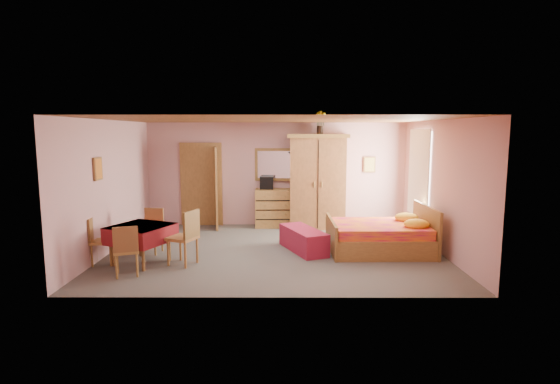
{
  "coord_description": "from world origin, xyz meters",
  "views": [
    {
      "loc": [
        0.13,
        -8.52,
        2.37
      ],
      "look_at": [
        0.1,
        0.3,
        1.15
      ],
      "focal_mm": 28.0,
      "sensor_mm": 36.0,
      "label": 1
    }
  ],
  "objects_px": {
    "chair_west": "(103,241)",
    "chair_east": "(182,237)",
    "wall_mirror": "(275,165)",
    "stereo": "(267,183)",
    "bench": "(303,240)",
    "sunflower_vase": "(320,123)",
    "chest_of_drawers": "(275,208)",
    "chair_south": "(126,250)",
    "wardrobe": "(317,181)",
    "dining_table": "(141,244)",
    "chair_north": "(151,231)",
    "floor_lamp": "(292,189)",
    "bed": "(379,229)"
  },
  "relations": [
    {
      "from": "stereo",
      "to": "chair_west",
      "type": "relative_size",
      "value": 0.39
    },
    {
      "from": "dining_table",
      "to": "chair_west",
      "type": "bearing_deg",
      "value": -175.23
    },
    {
      "from": "chair_north",
      "to": "chair_east",
      "type": "relative_size",
      "value": 0.87
    },
    {
      "from": "floor_lamp",
      "to": "sunflower_vase",
      "type": "relative_size",
      "value": 3.35
    },
    {
      "from": "wardrobe",
      "to": "bench",
      "type": "relative_size",
      "value": 1.73
    },
    {
      "from": "wall_mirror",
      "to": "bench",
      "type": "distance_m",
      "value": 2.85
    },
    {
      "from": "chair_south",
      "to": "sunflower_vase",
      "type": "bearing_deg",
      "value": 28.73
    },
    {
      "from": "sunflower_vase",
      "to": "chair_east",
      "type": "height_order",
      "value": "sunflower_vase"
    },
    {
      "from": "stereo",
      "to": "wardrobe",
      "type": "distance_m",
      "value": 1.26
    },
    {
      "from": "floor_lamp",
      "to": "bed",
      "type": "relative_size",
      "value": 0.94
    },
    {
      "from": "chest_of_drawers",
      "to": "floor_lamp",
      "type": "xyz_separation_m",
      "value": [
        0.43,
        0.12,
        0.46
      ]
    },
    {
      "from": "chair_west",
      "to": "sunflower_vase",
      "type": "bearing_deg",
      "value": 117.24
    },
    {
      "from": "bench",
      "to": "chair_east",
      "type": "height_order",
      "value": "chair_east"
    },
    {
      "from": "wall_mirror",
      "to": "floor_lamp",
      "type": "xyz_separation_m",
      "value": [
        0.43,
        -0.09,
        -0.61
      ]
    },
    {
      "from": "wall_mirror",
      "to": "wardrobe",
      "type": "relative_size",
      "value": 0.45
    },
    {
      "from": "bench",
      "to": "dining_table",
      "type": "bearing_deg",
      "value": -164.18
    },
    {
      "from": "stereo",
      "to": "chair_west",
      "type": "height_order",
      "value": "stereo"
    },
    {
      "from": "floor_lamp",
      "to": "bench",
      "type": "bearing_deg",
      "value": -86.04
    },
    {
      "from": "wall_mirror",
      "to": "chair_south",
      "type": "bearing_deg",
      "value": -116.77
    },
    {
      "from": "wall_mirror",
      "to": "stereo",
      "type": "bearing_deg",
      "value": -136.43
    },
    {
      "from": "wall_mirror",
      "to": "sunflower_vase",
      "type": "height_order",
      "value": "sunflower_vase"
    },
    {
      "from": "wardrobe",
      "to": "chair_north",
      "type": "relative_size",
      "value": 2.67
    },
    {
      "from": "bench",
      "to": "chair_south",
      "type": "height_order",
      "value": "chair_south"
    },
    {
      "from": "stereo",
      "to": "dining_table",
      "type": "xyz_separation_m",
      "value": [
        -2.17,
        -3.12,
        -0.76
      ]
    },
    {
      "from": "sunflower_vase",
      "to": "dining_table",
      "type": "xyz_separation_m",
      "value": [
        -3.48,
        -3.12,
        -2.25
      ]
    },
    {
      "from": "wardrobe",
      "to": "chair_west",
      "type": "bearing_deg",
      "value": -141.66
    },
    {
      "from": "wardrobe",
      "to": "bench",
      "type": "distance_m",
      "value": 2.39
    },
    {
      "from": "wall_mirror",
      "to": "chair_east",
      "type": "xyz_separation_m",
      "value": [
        -1.62,
        -3.36,
        -1.05
      ]
    },
    {
      "from": "wall_mirror",
      "to": "floor_lamp",
      "type": "distance_m",
      "value": 0.75
    },
    {
      "from": "sunflower_vase",
      "to": "bench",
      "type": "distance_m",
      "value": 3.32
    },
    {
      "from": "bench",
      "to": "chair_east",
      "type": "distance_m",
      "value": 2.41
    },
    {
      "from": "bed",
      "to": "chair_east",
      "type": "height_order",
      "value": "chair_east"
    },
    {
      "from": "wardrobe",
      "to": "dining_table",
      "type": "distance_m",
      "value": 4.62
    },
    {
      "from": "chair_south",
      "to": "chair_north",
      "type": "distance_m",
      "value": 1.35
    },
    {
      "from": "bench",
      "to": "dining_table",
      "type": "relative_size",
      "value": 1.41
    },
    {
      "from": "wall_mirror",
      "to": "chair_west",
      "type": "xyz_separation_m",
      "value": [
        -3.06,
        -3.35,
        -1.12
      ]
    },
    {
      "from": "chair_west",
      "to": "chair_east",
      "type": "distance_m",
      "value": 1.44
    },
    {
      "from": "chest_of_drawers",
      "to": "chair_south",
      "type": "height_order",
      "value": "chest_of_drawers"
    },
    {
      "from": "sunflower_vase",
      "to": "chair_west",
      "type": "relative_size",
      "value": 0.65
    },
    {
      "from": "chest_of_drawers",
      "to": "bed",
      "type": "relative_size",
      "value": 0.51
    },
    {
      "from": "chair_west",
      "to": "chair_east",
      "type": "height_order",
      "value": "chair_east"
    },
    {
      "from": "bench",
      "to": "chair_south",
      "type": "bearing_deg",
      "value": -153.19
    },
    {
      "from": "floor_lamp",
      "to": "chair_east",
      "type": "bearing_deg",
      "value": -122.1
    },
    {
      "from": "wall_mirror",
      "to": "chair_west",
      "type": "bearing_deg",
      "value": -127.88
    },
    {
      "from": "chair_south",
      "to": "wall_mirror",
      "type": "bearing_deg",
      "value": 40.23
    },
    {
      "from": "wardrobe",
      "to": "chair_north",
      "type": "xyz_separation_m",
      "value": [
        -3.45,
        -2.32,
        -0.72
      ]
    },
    {
      "from": "chest_of_drawers",
      "to": "chair_west",
      "type": "relative_size",
      "value": 1.18
    },
    {
      "from": "chest_of_drawers",
      "to": "bench",
      "type": "distance_m",
      "value": 2.33
    },
    {
      "from": "wall_mirror",
      "to": "wardrobe",
      "type": "distance_m",
      "value": 1.15
    },
    {
      "from": "wardrobe",
      "to": "chair_east",
      "type": "relative_size",
      "value": 2.33
    }
  ]
}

